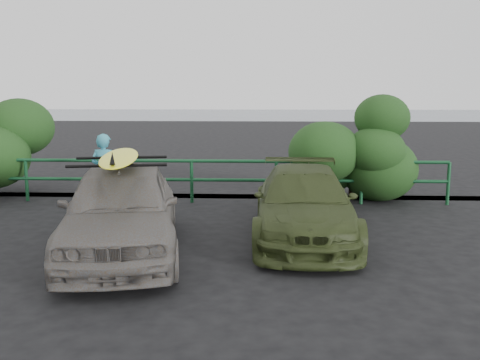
% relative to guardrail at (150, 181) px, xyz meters
% --- Properties ---
extents(ground, '(80.00, 80.00, 0.00)m').
position_rel_guardrail_xyz_m(ground, '(0.00, -5.00, -0.52)').
color(ground, black).
extents(ocean, '(200.00, 200.00, 0.00)m').
position_rel_guardrail_xyz_m(ocean, '(0.00, 55.00, -0.52)').
color(ocean, slate).
rests_on(ocean, ground).
extents(guardrail, '(14.00, 0.08, 1.04)m').
position_rel_guardrail_xyz_m(guardrail, '(0.00, 0.00, 0.00)').
color(guardrail, '#134323').
rests_on(guardrail, ground).
extents(shrub_right, '(3.20, 2.40, 2.44)m').
position_rel_guardrail_xyz_m(shrub_right, '(5.00, 0.50, 0.70)').
color(shrub_right, '#1E4117').
rests_on(shrub_right, ground).
extents(sedan, '(2.54, 4.65, 1.50)m').
position_rel_guardrail_xyz_m(sedan, '(0.42, -4.11, 0.23)').
color(sedan, '#645E59').
rests_on(sedan, ground).
extents(olive_vehicle, '(1.86, 4.37, 1.26)m').
position_rel_guardrail_xyz_m(olive_vehicle, '(3.43, -3.00, 0.11)').
color(olive_vehicle, '#333F1B').
rests_on(olive_vehicle, ground).
extents(man, '(0.70, 0.54, 1.72)m').
position_rel_guardrail_xyz_m(man, '(-0.77, -1.02, 0.34)').
color(man, teal).
rests_on(man, ground).
extents(roof_rack, '(1.65, 1.29, 0.05)m').
position_rel_guardrail_xyz_m(roof_rack, '(0.42, -4.11, 1.00)').
color(roof_rack, black).
rests_on(roof_rack, sedan).
extents(surfboard, '(1.06, 2.80, 0.08)m').
position_rel_guardrail_xyz_m(surfboard, '(0.42, -4.11, 1.07)').
color(surfboard, '#FCFF1A').
rests_on(surfboard, roof_rack).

